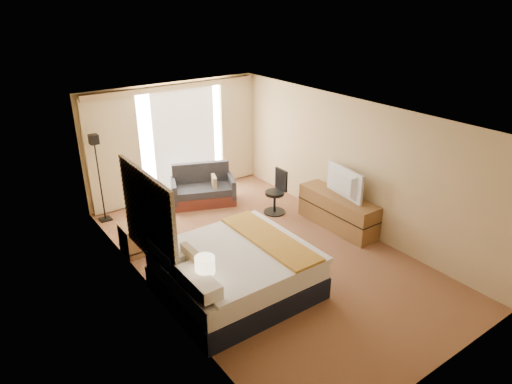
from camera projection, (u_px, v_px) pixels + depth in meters
floor at (265, 254)px, 8.35m from camera, size 4.20×7.00×0.02m
ceiling at (266, 115)px, 7.30m from camera, size 4.20×7.00×0.02m
wall_back at (174, 140)px, 10.42m from camera, size 4.20×0.02×2.60m
wall_front at (448, 287)px, 5.23m from camera, size 4.20×0.02×2.60m
wall_left at (151, 222)px, 6.70m from camera, size 0.02×7.00×2.60m
wall_right at (351, 164)px, 8.95m from camera, size 0.02×7.00×2.60m
headboard at (148, 218)px, 6.88m from camera, size 0.06×1.85×1.50m
nightstand_left at (203, 310)px, 6.46m from camera, size 0.45×0.52×0.55m
nightstand_right at (135, 239)px, 8.32m from camera, size 0.45×0.52×0.55m
media_dresser at (337, 211)px, 9.19m from camera, size 0.50×1.80×0.70m
window at (184, 137)px, 10.53m from camera, size 2.30×0.02×2.30m
curtains at (175, 136)px, 10.29m from camera, size 4.12×0.19×2.56m
bed at (235, 271)px, 7.14m from camera, size 2.20×2.01×1.07m
loveseat at (203, 191)px, 10.29m from camera, size 1.57×1.21×0.87m
floor_lamp at (97, 161)px, 9.08m from camera, size 0.24×0.24×1.86m
desk_chair at (277, 194)px, 9.78m from camera, size 0.47×0.47×0.97m
lamp_left at (205, 266)px, 6.19m from camera, size 0.28×0.28×0.58m
lamp_right at (134, 205)px, 8.02m from camera, size 0.26×0.26×0.55m
tissue_box at (201, 289)px, 6.36m from camera, size 0.14×0.14×0.10m
telephone at (140, 226)px, 8.11m from camera, size 0.22×0.20×0.07m
television at (340, 183)px, 8.85m from camera, size 0.28×1.05×0.60m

